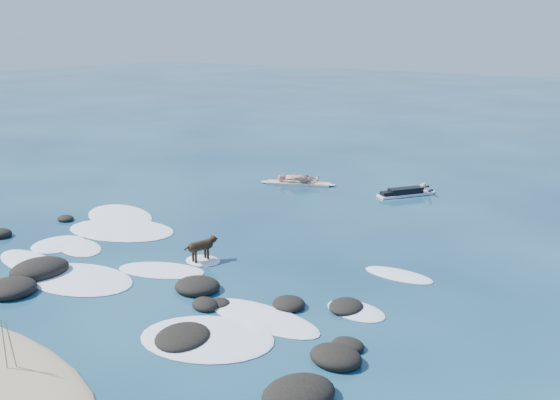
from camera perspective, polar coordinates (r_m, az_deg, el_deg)
The scene contains 6 objects.
ground at distance 19.01m, azimuth -7.32°, elevation -5.21°, with size 160.00×160.00×0.00m, color #0A2642.
reef_rocks at distance 15.99m, azimuth -12.10°, elevation -9.14°, with size 14.59×6.02×0.58m.
breaking_foam at distance 18.96m, azimuth -12.56°, elevation -5.49°, with size 13.78×8.51×0.12m.
standing_surfer_rig at distance 27.27m, azimuth 1.68°, elevation 2.96°, with size 3.21×1.61×1.91m.
paddling_surfer_rig at distance 26.10m, azimuth 11.47°, elevation 0.72°, with size 1.94×2.37×0.46m.
dog at distance 18.48m, azimuth -7.14°, elevation -4.15°, with size 0.52×1.17×0.76m.
Camera 1 is at (11.86, -13.26, 6.70)m, focal length 40.00 mm.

